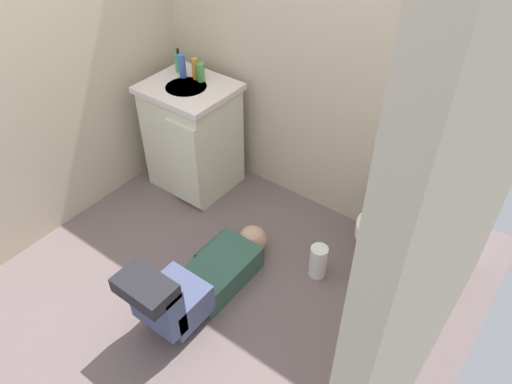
# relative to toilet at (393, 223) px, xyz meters

# --- Properties ---
(ground_plane) EXTENTS (2.88, 2.91, 0.04)m
(ground_plane) POSITION_rel_toilet_xyz_m (-0.78, -0.69, -0.39)
(ground_plane) COLOR #6D5D5D
(wall_back) EXTENTS (2.54, 0.08, 2.40)m
(wall_back) POSITION_rel_toilet_xyz_m (-0.78, 0.30, 0.83)
(wall_back) COLOR beige
(wall_back) RESTS_ON ground_plane
(wall_left) EXTENTS (0.08, 1.91, 2.40)m
(wall_left) POSITION_rel_toilet_xyz_m (-2.01, -0.69, 0.83)
(wall_left) COLOR beige
(wall_left) RESTS_ON ground_plane
(wall_right) EXTENTS (0.08, 1.91, 2.40)m
(wall_right) POSITION_rel_toilet_xyz_m (0.45, -0.69, 0.83)
(wall_right) COLOR beige
(wall_right) RESTS_ON ground_plane
(toilet) EXTENTS (0.36, 0.46, 0.75)m
(toilet) POSITION_rel_toilet_xyz_m (0.00, 0.00, 0.00)
(toilet) COLOR silver
(toilet) RESTS_ON ground_plane
(vanity_cabinet) EXTENTS (0.60, 0.53, 0.82)m
(vanity_cabinet) POSITION_rel_toilet_xyz_m (-1.54, -0.08, 0.05)
(vanity_cabinet) COLOR beige
(vanity_cabinet) RESTS_ON ground_plane
(faucet) EXTENTS (0.02, 0.02, 0.10)m
(faucet) POSITION_rel_toilet_xyz_m (-1.54, 0.07, 0.50)
(faucet) COLOR silver
(faucet) RESTS_ON vanity_cabinet
(person_plumber) EXTENTS (0.39, 1.06, 0.52)m
(person_plumber) POSITION_rel_toilet_xyz_m (-0.76, -0.91, -0.19)
(person_plumber) COLOR #33594C
(person_plumber) RESTS_ON ground_plane
(tissue_box) EXTENTS (0.22, 0.11, 0.10)m
(tissue_box) POSITION_rel_toilet_xyz_m (-0.05, 0.09, 0.43)
(tissue_box) COLOR silver
(tissue_box) RESTS_ON toilet
(toiletry_bag) EXTENTS (0.12, 0.09, 0.11)m
(toiletry_bag) POSITION_rel_toilet_xyz_m (0.10, 0.09, 0.44)
(toiletry_bag) COLOR #26262D
(toiletry_bag) RESTS_ON toilet
(soap_dispenser) EXTENTS (0.06, 0.06, 0.17)m
(soap_dispenser) POSITION_rel_toilet_xyz_m (-1.73, 0.05, 0.52)
(soap_dispenser) COLOR #45A164
(soap_dispenser) RESTS_ON vanity_cabinet
(bottle_blue) EXTENTS (0.05, 0.05, 0.16)m
(bottle_blue) POSITION_rel_toilet_xyz_m (-1.65, 0.00, 0.53)
(bottle_blue) COLOR #3F68BE
(bottle_blue) RESTS_ON vanity_cabinet
(bottle_amber) EXTENTS (0.04, 0.04, 0.15)m
(bottle_amber) POSITION_rel_toilet_xyz_m (-1.56, 0.03, 0.53)
(bottle_amber) COLOR #C6852B
(bottle_amber) RESTS_ON vanity_cabinet
(bottle_green) EXTENTS (0.05, 0.05, 0.13)m
(bottle_green) POSITION_rel_toilet_xyz_m (-1.51, 0.03, 0.52)
(bottle_green) COLOR #4B9745
(bottle_green) RESTS_ON vanity_cabinet
(paper_towel_roll) EXTENTS (0.11, 0.11, 0.23)m
(paper_towel_roll) POSITION_rel_toilet_xyz_m (-0.30, -0.32, -0.25)
(paper_towel_roll) COLOR white
(paper_towel_roll) RESTS_ON ground_plane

